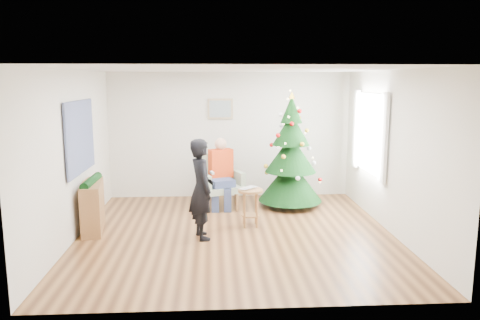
{
  "coord_description": "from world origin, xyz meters",
  "views": [
    {
      "loc": [
        -0.36,
        -7.2,
        2.45
      ],
      "look_at": [
        0.1,
        0.6,
        1.1
      ],
      "focal_mm": 35.0,
      "sensor_mm": 36.0,
      "label": 1
    }
  ],
  "objects": [
    {
      "name": "standing_man",
      "position": [
        -0.54,
        -0.16,
        0.78
      ],
      "size": [
        0.52,
        0.65,
        1.57
      ],
      "primitive_type": "imported",
      "rotation": [
        0.0,
        0.0,
        1.86
      ],
      "color": "black",
      "rests_on": "floor"
    },
    {
      "name": "seated_person",
      "position": [
        -0.21,
        1.59,
        0.69
      ],
      "size": [
        0.55,
        0.71,
        1.34
      ],
      "rotation": [
        0.0,
        0.0,
        0.37
      ],
      "color": "navy",
      "rests_on": "armchair"
    },
    {
      "name": "armchair",
      "position": [
        -0.23,
        1.65,
        0.38
      ],
      "size": [
        0.96,
        0.94,
        1.02
      ],
      "rotation": [
        0.0,
        0.0,
        0.37
      ],
      "color": "gray",
      "rests_on": "floor"
    },
    {
      "name": "garland",
      "position": [
        -2.33,
        0.32,
        0.82
      ],
      "size": [
        0.14,
        0.9,
        0.14
      ],
      "primitive_type": "cylinder",
      "rotation": [
        1.57,
        0.0,
        0.0
      ],
      "color": "black",
      "rests_on": "console"
    },
    {
      "name": "laptop",
      "position": [
        0.26,
        0.39,
        0.65
      ],
      "size": [
        0.4,
        0.4,
        0.03
      ],
      "primitive_type": "imported",
      "rotation": [
        0.0,
        0.0,
        0.77
      ],
      "color": "silver",
      "rests_on": "stool"
    },
    {
      "name": "ceiling",
      "position": [
        0.0,
        0.0,
        2.6
      ],
      "size": [
        5.0,
        5.0,
        0.0
      ],
      "primitive_type": "plane",
      "rotation": [
        3.14,
        0.0,
        0.0
      ],
      "color": "white",
      "rests_on": "wall_back"
    },
    {
      "name": "window_panel",
      "position": [
        2.47,
        1.0,
        1.5
      ],
      "size": [
        0.04,
        1.3,
        1.4
      ],
      "primitive_type": "cube",
      "color": "white",
      "rests_on": "wall_right"
    },
    {
      "name": "wall_right",
      "position": [
        2.5,
        0.0,
        1.3
      ],
      "size": [
        0.0,
        5.0,
        5.0
      ],
      "primitive_type": "plane",
      "rotation": [
        1.57,
        0.0,
        -1.57
      ],
      "color": "silver",
      "rests_on": "floor"
    },
    {
      "name": "floor",
      "position": [
        0.0,
        0.0,
        0.0
      ],
      "size": [
        5.0,
        5.0,
        0.0
      ],
      "primitive_type": "plane",
      "color": "brown",
      "rests_on": "ground"
    },
    {
      "name": "wall_left",
      "position": [
        -2.5,
        0.0,
        1.3
      ],
      "size": [
        0.0,
        5.0,
        5.0
      ],
      "primitive_type": "plane",
      "rotation": [
        1.57,
        0.0,
        1.57
      ],
      "color": "silver",
      "rests_on": "floor"
    },
    {
      "name": "game_controller",
      "position": [
        -0.37,
        -0.19,
        1.04
      ],
      "size": [
        0.07,
        0.13,
        0.04
      ],
      "primitive_type": "cube",
      "rotation": [
        0.0,
        0.0,
        0.29
      ],
      "color": "white",
      "rests_on": "standing_man"
    },
    {
      "name": "tapestry",
      "position": [
        -2.46,
        0.3,
        1.55
      ],
      "size": [
        0.03,
        1.5,
        1.15
      ],
      "primitive_type": "cube",
      "color": "black",
      "rests_on": "wall_left"
    },
    {
      "name": "curtains",
      "position": [
        2.44,
        1.0,
        1.5
      ],
      "size": [
        0.05,
        1.75,
        1.5
      ],
      "color": "white",
      "rests_on": "wall_right"
    },
    {
      "name": "christmas_tree",
      "position": [
        1.14,
        1.61,
        1.0
      ],
      "size": [
        1.23,
        1.23,
        2.22
      ],
      "rotation": [
        0.0,
        0.0,
        0.17
      ],
      "color": "#3F2816",
      "rests_on": "floor"
    },
    {
      "name": "console",
      "position": [
        -2.33,
        0.32,
        0.4
      ],
      "size": [
        0.45,
        1.03,
        0.8
      ],
      "primitive_type": "cube",
      "rotation": [
        0.0,
        0.0,
        0.15
      ],
      "color": "brown",
      "rests_on": "floor"
    },
    {
      "name": "framed_picture",
      "position": [
        -0.2,
        2.46,
        1.85
      ],
      "size": [
        0.52,
        0.05,
        0.42
      ],
      "color": "tan",
      "rests_on": "wall_back"
    },
    {
      "name": "wall_back",
      "position": [
        0.0,
        2.5,
        1.3
      ],
      "size": [
        5.0,
        0.0,
        5.0
      ],
      "primitive_type": "plane",
      "rotation": [
        1.57,
        0.0,
        0.0
      ],
      "color": "silver",
      "rests_on": "floor"
    },
    {
      "name": "stool",
      "position": [
        0.26,
        0.39,
        0.32
      ],
      "size": [
        0.42,
        0.42,
        0.63
      ],
      "rotation": [
        0.0,
        0.0,
        0.42
      ],
      "color": "brown",
      "rests_on": "floor"
    },
    {
      "name": "wall_front",
      "position": [
        0.0,
        -2.5,
        1.3
      ],
      "size": [
        5.0,
        0.0,
        5.0
      ],
      "primitive_type": "plane",
      "rotation": [
        -1.57,
        0.0,
        0.0
      ],
      "color": "silver",
      "rests_on": "floor"
    }
  ]
}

